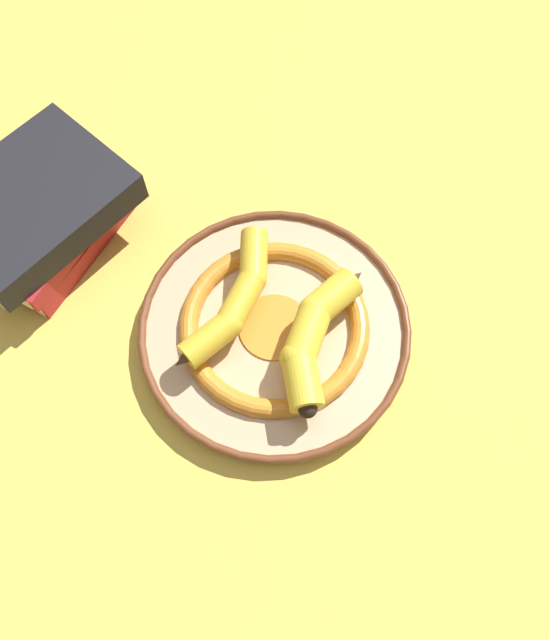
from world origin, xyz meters
TOP-DOWN VIEW (x-y plane):
  - ground_plane at (0.00, 0.00)m, footprint 2.80×2.80m
  - decorative_bowl at (-0.02, -0.04)m, footprint 0.30×0.30m
  - banana_a at (-0.03, 0.00)m, footprint 0.16×0.10m
  - banana_b at (0.00, -0.08)m, footprint 0.18×0.09m
  - book_stack at (0.10, -0.32)m, footprint 0.24×0.20m

SIDE VIEW (x-z plane):
  - ground_plane at x=0.00m, z-range 0.00..0.00m
  - decorative_bowl at x=-0.02m, z-range 0.00..0.03m
  - banana_b at x=0.00m, z-range 0.03..0.06m
  - book_stack at x=0.10m, z-range 0.00..0.10m
  - banana_a at x=-0.03m, z-range 0.03..0.07m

